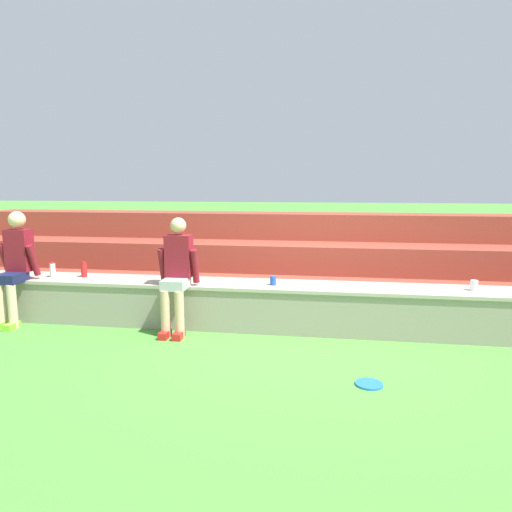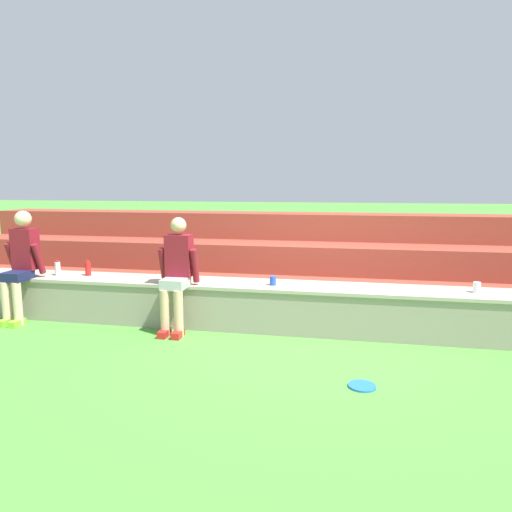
{
  "view_description": "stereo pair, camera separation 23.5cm",
  "coord_description": "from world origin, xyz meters",
  "views": [
    {
      "loc": [
        0.17,
        -5.23,
        1.78
      ],
      "look_at": [
        -0.69,
        0.3,
        0.91
      ],
      "focal_mm": 32.3,
      "sensor_mm": 36.0,
      "label": 1
    },
    {
      "loc": [
        0.4,
        -5.19,
        1.78
      ],
      "look_at": [
        -0.69,
        0.3,
        0.91
      ],
      "focal_mm": 32.3,
      "sensor_mm": 36.0,
      "label": 2
    }
  ],
  "objects": [
    {
      "name": "water_bottle_mid_right",
      "position": [
        -3.01,
        0.35,
        0.66
      ],
      "size": [
        0.07,
        0.07,
        0.2
      ],
      "color": "red",
      "rests_on": "stone_seating_wall"
    },
    {
      "name": "ground_plane",
      "position": [
        0.0,
        0.0,
        0.0
      ],
      "size": [
        80.0,
        80.0,
        0.0
      ],
      "primitive_type": "plane",
      "color": "#4C9338"
    },
    {
      "name": "stone_seating_wall",
      "position": [
        0.0,
        0.3,
        0.3
      ],
      "size": [
        9.43,
        0.64,
        0.56
      ],
      "color": "gray",
      "rests_on": "ground"
    },
    {
      "name": "frisbee",
      "position": [
        0.57,
        -1.22,
        0.01
      ],
      "size": [
        0.25,
        0.25,
        0.02
      ],
      "primitive_type": "cylinder",
      "color": "blue",
      "rests_on": "ground"
    },
    {
      "name": "brick_bleachers",
      "position": [
        0.0,
        2.16,
        0.5
      ],
      "size": [
        11.94,
        2.3,
        1.29
      ],
      "color": "brown",
      "rests_on": "ground"
    },
    {
      "name": "person_left_of_center",
      "position": [
        -1.6,
        -0.04,
        0.74
      ],
      "size": [
        0.49,
        0.54,
        1.39
      ],
      "color": "#DBAD89",
      "rests_on": "ground"
    },
    {
      "name": "plastic_cup_left_end",
      "position": [
        -0.47,
        0.24,
        0.62
      ],
      "size": [
        0.08,
        0.08,
        0.11
      ],
      "primitive_type": "cylinder",
      "color": "blue",
      "rests_on": "stone_seating_wall"
    },
    {
      "name": "plastic_cup_middle",
      "position": [
        1.86,
        0.3,
        0.62
      ],
      "size": [
        0.08,
        0.08,
        0.12
      ],
      "primitive_type": "cylinder",
      "color": "white",
      "rests_on": "stone_seating_wall"
    },
    {
      "name": "water_bottle_near_left",
      "position": [
        -3.42,
        0.28,
        0.66
      ],
      "size": [
        0.07,
        0.07,
        0.2
      ],
      "color": "silver",
      "rests_on": "stone_seating_wall"
    },
    {
      "name": "person_far_left",
      "position": [
        -3.76,
        -0.0,
        0.77
      ],
      "size": [
        0.48,
        0.58,
        1.44
      ],
      "color": "beige",
      "rests_on": "ground"
    }
  ]
}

